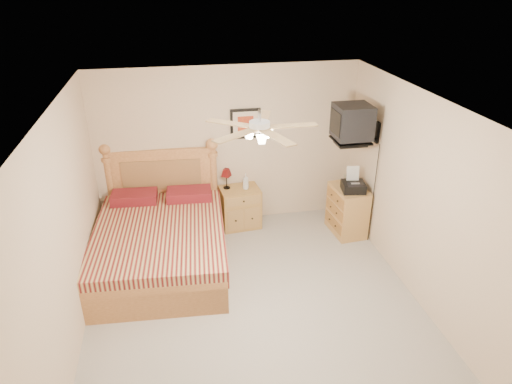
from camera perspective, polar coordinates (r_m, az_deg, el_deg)
floor at (r=5.75m, az=-0.04°, el=-14.25°), size 4.50×4.50×0.00m
ceiling at (r=4.54m, az=-0.05°, el=10.51°), size 4.00×4.50×0.04m
wall_back at (r=7.04m, az=-3.51°, el=5.58°), size 4.00×0.04×2.50m
wall_front at (r=3.32m, az=7.91°, el=-22.53°), size 4.00×0.04×2.50m
wall_left at (r=5.09m, az=-22.82°, el=-5.18°), size 0.04×4.50×2.50m
wall_right at (r=5.70m, az=20.11°, el=-1.26°), size 0.04×4.50×2.50m
bed at (r=6.20m, az=-12.15°, el=-3.46°), size 1.84×2.33×1.44m
nightstand at (r=7.22m, az=-2.00°, el=-1.91°), size 0.64×0.50×0.65m
table_lamp at (r=7.04m, az=-3.71°, el=1.70°), size 0.20×0.20×0.33m
lotion_bottle at (r=7.02m, az=-1.30°, el=1.34°), size 0.12×0.13×0.25m
framed_picture at (r=6.94m, az=-1.34°, el=8.54°), size 0.46×0.04×0.46m
dresser at (r=7.16m, az=11.39°, el=-2.24°), size 0.50×0.68×0.76m
fax_machine at (r=6.84m, az=12.15°, el=1.46°), size 0.38×0.40×0.35m
magazine_lower at (r=7.19m, az=10.96°, el=1.43°), size 0.28×0.32×0.02m
magazine_upper at (r=7.21m, az=10.96°, el=1.69°), size 0.26×0.31×0.02m
wall_tv at (r=6.48m, az=13.17°, el=8.32°), size 0.56×0.46×0.58m
ceiling_fan at (r=4.39m, az=0.45°, el=8.06°), size 1.14×1.14×0.28m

